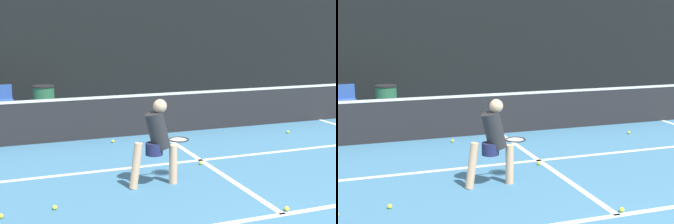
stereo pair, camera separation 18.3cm
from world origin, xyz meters
The scene contains 15 objects.
court_baseline_near centered at (0.00, 2.60, 0.00)m, with size 11.00×0.10×0.01m, color white.
court_service_line centered at (0.00, 5.29, 0.00)m, with size 8.25×0.10×0.01m, color white.
court_center_mark centered at (0.00, 5.11, 0.00)m, with size 0.10×5.01×0.01m, color white.
net centered at (0.00, 7.61, 0.51)m, with size 11.09×0.09×1.07m.
fence_back centered at (0.00, 12.13, 1.73)m, with size 24.00×0.06×3.48m.
player_practicing centered at (-1.20, 4.28, 0.75)m, with size 1.09×0.56×1.38m.
tennis_ball_scattered_0 centered at (2.81, 6.59, 0.03)m, with size 0.07×0.07×0.07m, color #D1E033.
tennis_ball_scattered_1 centered at (-0.11, 5.03, 0.03)m, with size 0.07×0.07×0.07m, color #D1E033.
tennis_ball_scattered_3 centered at (0.12, 2.69, 0.03)m, with size 0.07×0.07×0.07m, color #D1E033.
tennis_ball_scattered_4 centered at (-1.22, 7.14, 0.03)m, with size 0.07×0.07×0.07m, color #D1E033.
tennis_ball_scattered_5 centered at (-2.85, 3.83, 0.03)m, with size 0.07×0.07×0.07m, color #D1E033.
trash_bin centered at (-2.26, 11.00, 0.41)m, with size 0.61×0.61×0.81m.
parked_car centered at (2.37, 15.69, 0.65)m, with size 1.89×3.95×1.53m.
tree_mid centered at (1.07, 17.11, 3.17)m, with size 3.15×3.15×3.66m.
building_far centered at (0.00, 25.47, 3.43)m, with size 36.00×2.40×6.86m, color #B2ADA3.
Camera 2 is at (-3.31, -2.45, 2.51)m, focal length 50.00 mm.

